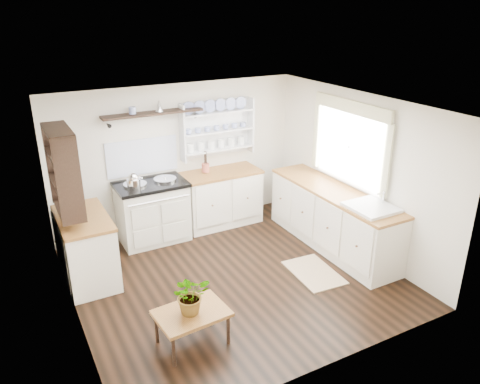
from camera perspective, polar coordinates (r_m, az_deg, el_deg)
name	(u,v)px	position (r m, az deg, el deg)	size (l,w,h in m)	color
floor	(234,277)	(6.37, -0.72, -10.33)	(4.00, 3.80, 0.01)	black
wall_back	(178,157)	(7.47, -7.56, 4.23)	(4.00, 0.02, 2.30)	silver
wall_right	(357,173)	(6.93, 14.07, 2.32)	(0.02, 3.80, 2.30)	silver
wall_left	(67,233)	(5.30, -20.37, -4.67)	(0.02, 3.80, 2.30)	silver
ceiling	(233,106)	(5.49, -0.84, 10.38)	(4.00, 3.80, 0.01)	white
window	(350,143)	(6.87, 13.24, 5.88)	(0.08, 1.55, 1.22)	white
aga_cooker	(153,211)	(7.24, -10.62, -2.27)	(1.04, 0.72, 0.96)	beige
back_cabinets	(221,197)	(7.67, -2.31, -0.60)	(1.27, 0.63, 0.90)	silver
right_cabinets	(332,218)	(7.07, 11.20, -3.08)	(0.62, 2.43, 0.90)	silver
belfast_sink	(370,216)	(6.43, 15.60, -2.79)	(0.55, 0.60, 0.45)	white
left_cabinets	(86,247)	(6.44, -18.23, -6.43)	(0.62, 1.13, 0.90)	silver
plate_rack	(216,128)	(7.57, -2.99, 7.83)	(1.20, 0.22, 0.90)	white
high_shelf	(153,114)	(7.03, -10.58, 9.35)	(1.50, 0.29, 0.16)	black
left_shelving	(63,170)	(6.00, -20.76, 2.52)	(0.28, 0.80, 1.05)	black
kettle	(134,181)	(6.85, -12.85, 1.30)	(0.19, 0.19, 0.24)	silver
utensil_crock	(205,168)	(7.46, -4.23, 2.97)	(0.12, 0.12, 0.14)	#AB513E
center_table	(192,315)	(5.12, -5.90, -14.74)	(0.78, 0.58, 0.40)	brown
potted_plant	(191,294)	(4.97, -6.02, -12.32)	(0.39, 0.34, 0.43)	#3F7233
floor_rug	(314,273)	(6.53, 9.00, -9.67)	(0.55, 0.85, 0.02)	#967757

